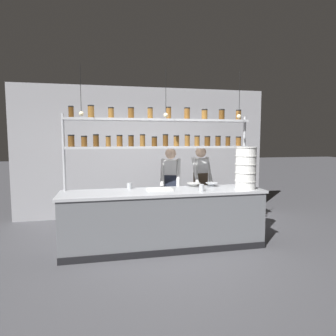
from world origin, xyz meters
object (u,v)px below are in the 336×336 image
chef_left (171,185)px  prep_bowl_near_left (194,185)px  cutting_board (160,189)px  prep_bowl_center_front (212,185)px  chef_center (201,183)px  container_stack (246,168)px  serving_cup_front (202,188)px  serving_cup_by_board (129,186)px  spice_shelf_unit (159,136)px

chef_left → prep_bowl_near_left: size_ratio=6.74×
cutting_board → prep_bowl_center_front: (0.94, 0.19, 0.02)m
chef_center → cutting_board: 1.19m
prep_bowl_center_front → chef_center: bearing=91.1°
container_stack → prep_bowl_center_front: bearing=141.1°
chef_left → serving_cup_front: 0.95m
prep_bowl_near_left → chef_center: bearing=60.4°
serving_cup_by_board → container_stack: bearing=-11.7°
serving_cup_front → serving_cup_by_board: serving_cup_front is taller
chef_center → prep_bowl_center_front: chef_center is taller
container_stack → prep_bowl_near_left: container_stack is taller
chef_center → prep_bowl_near_left: chef_center is taller
chef_center → prep_bowl_center_front: size_ratio=7.27×
container_stack → prep_bowl_center_front: container_stack is taller
container_stack → serving_cup_by_board: (-1.85, 0.38, -0.29)m
prep_bowl_center_front → serving_cup_by_board: serving_cup_by_board is taller
chef_left → cutting_board: 0.75m
serving_cup_by_board → cutting_board: bearing=-24.3°
chef_left → prep_bowl_near_left: 0.56m
chef_center → container_stack: container_stack is taller
prep_bowl_near_left → prep_bowl_center_front: (0.32, -0.02, -0.00)m
spice_shelf_unit → prep_bowl_center_front: size_ratio=14.16×
serving_cup_front → chef_center: bearing=72.3°
serving_cup_by_board → chef_center: bearing=21.0°
container_stack → serving_cup_front: bearing=-175.7°
serving_cup_front → prep_bowl_near_left: bearing=89.3°
spice_shelf_unit → chef_left: bearing=55.0°
chef_center → prep_bowl_near_left: size_ratio=6.83×
container_stack → chef_center: bearing=116.4°
chef_center → serving_cup_front: chef_center is taller
container_stack → prep_bowl_near_left: 0.90m
prep_bowl_near_left → serving_cup_by_board: serving_cup_by_board is taller
spice_shelf_unit → cutting_board: size_ratio=7.71×
cutting_board → spice_shelf_unit: bearing=80.0°
prep_bowl_center_front → serving_cup_front: serving_cup_front is taller
spice_shelf_unit → serving_cup_by_board: bearing=-172.7°
prep_bowl_center_front → chef_left: bearing=141.3°
prep_bowl_center_front → spice_shelf_unit: bearing=174.3°
chef_left → serving_cup_by_board: (-0.79, -0.47, 0.08)m
prep_bowl_near_left → serving_cup_by_board: (-1.09, 0.00, 0.02)m
cutting_board → prep_bowl_center_front: 0.96m
spice_shelf_unit → prep_bowl_near_left: 1.01m
container_stack → prep_bowl_near_left: bearing=153.5°
spice_shelf_unit → chef_left: (0.28, 0.40, -0.89)m
container_stack → serving_cup_front: container_stack is taller
serving_cup_by_board → prep_bowl_center_front: bearing=-0.9°
chef_left → cutting_board: bearing=-98.9°
chef_left → serving_cup_front: (0.29, -0.91, 0.09)m
chef_left → serving_cup_front: bearing=-55.2°
cutting_board → prep_bowl_center_front: prep_bowl_center_front is taller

